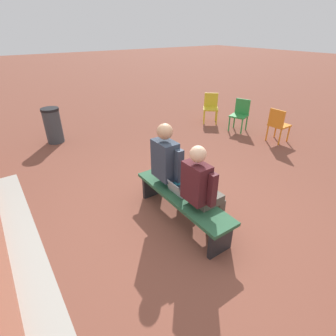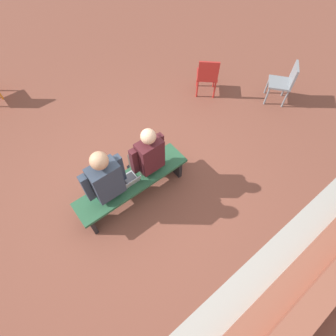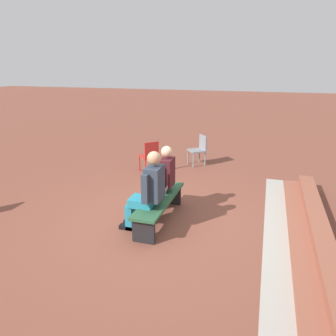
% 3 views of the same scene
% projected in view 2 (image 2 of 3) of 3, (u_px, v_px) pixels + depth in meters
% --- Properties ---
extents(ground_plane, '(60.00, 60.00, 0.00)m').
position_uv_depth(ground_plane, '(136.00, 195.00, 4.25)').
color(ground_plane, brown).
extents(concrete_strip, '(5.89, 0.40, 0.01)m').
position_uv_depth(concrete_strip, '(226.00, 306.00, 3.33)').
color(concrete_strip, '#A8A399').
rests_on(concrete_strip, ground).
extents(bench, '(1.80, 0.44, 0.45)m').
position_uv_depth(bench, '(133.00, 184.00, 3.96)').
color(bench, '#285638').
rests_on(bench, ground).
extents(person_student, '(0.54, 0.68, 1.34)m').
position_uv_depth(person_student, '(146.00, 156.00, 3.81)').
color(person_student, '#4C473D').
rests_on(person_student, ground).
extents(person_adult, '(0.59, 0.74, 1.42)m').
position_uv_depth(person_adult, '(104.00, 180.00, 3.53)').
color(person_adult, teal).
rests_on(person_adult, ground).
extents(laptop, '(0.32, 0.29, 0.21)m').
position_uv_depth(laptop, '(128.00, 182.00, 3.81)').
color(laptop, '#9EA0A5').
rests_on(laptop, bench).
extents(plastic_chair_foreground, '(0.59, 0.59, 0.84)m').
position_uv_depth(plastic_chair_foreground, '(207.00, 75.00, 5.28)').
color(plastic_chair_foreground, red).
rests_on(plastic_chair_foreground, ground).
extents(plastic_chair_near_bench_right, '(0.59, 0.59, 0.84)m').
position_uv_depth(plastic_chair_near_bench_right, '(285.00, 81.00, 5.16)').
color(plastic_chair_near_bench_right, gray).
rests_on(plastic_chair_near_bench_right, ground).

